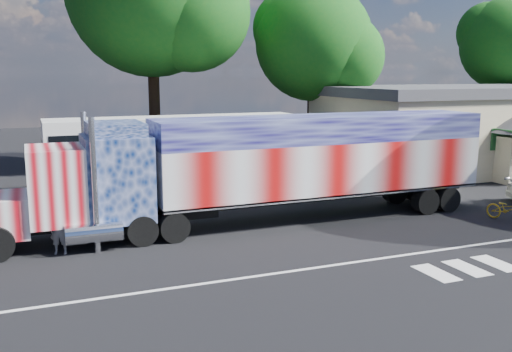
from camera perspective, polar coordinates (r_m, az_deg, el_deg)
name	(u,v)px	position (r m, az deg, el deg)	size (l,w,h in m)	color
ground	(287,241)	(20.96, 3.09, -6.49)	(100.00, 100.00, 0.00)	black
lane_markings	(386,267)	(18.68, 12.90, -8.85)	(30.00, 2.67, 0.01)	silver
semi_truck	(262,166)	(22.77, 0.65, 1.03)	(21.68, 3.42, 4.62)	black
coach_bus	(177,152)	(29.94, -7.89, 2.38)	(13.08, 3.04, 3.81)	white
hall_building	(491,125)	(40.79, 22.47, 4.71)	(22.40, 12.80, 5.20)	beige
woman	(60,229)	(20.35, -19.05, -5.03)	(0.63, 0.42, 1.73)	slate
bicycle	(508,209)	(25.75, 23.91, -3.06)	(0.65, 1.87, 0.98)	gold
tree_far_ne	(509,45)	(50.67, 23.98, 11.89)	(7.73, 7.36, 11.95)	black
tree_ne_a	(316,43)	(38.63, 5.99, 13.09)	(8.11, 7.73, 11.88)	black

